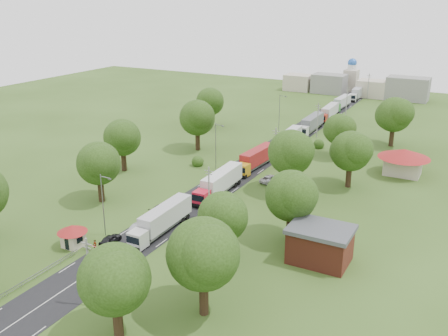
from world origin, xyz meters
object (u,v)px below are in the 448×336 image
Objects in this scene: info_sign at (297,139)px; truck_0 at (162,220)px; car_lane_front at (110,239)px; car_lane_mid at (139,228)px; boom_barrier at (104,250)px; guard_booth at (73,233)px; pedestrian_near at (95,246)px.

info_sign is 50.01m from truck_0.
car_lane_front is 0.95× the size of car_lane_mid.
boom_barrier is 5.98m from guard_booth.
car_lane_mid is at bearing 56.65° from guard_booth.
truck_0 reaches higher than car_lane_front.
truck_0 reaches higher than boom_barrier.
info_sign is at bearing 83.76° from boom_barrier.
info_sign reaches higher than car_lane_mid.
truck_0 is at bearing -126.94° from car_lane_front.
car_lane_front is (4.20, 3.23, -1.47)m from guard_booth.
truck_0 is 3.89m from car_lane_mid.
guard_booth is at bearing 34.41° from car_lane_front.
car_lane_front is at bearing 78.83° from pedestrian_near.
car_lane_front is at bearing 74.83° from car_lane_mid.
info_sign is 1.01× the size of car_lane_front.
guard_booth is 1.09× the size of car_lane_front.
boom_barrier is at bearing 0.01° from guard_booth.
car_lane_mid is (-6.81, -51.51, -2.30)m from info_sign.
boom_barrier is 5.48× the size of pedestrian_near.
pedestrian_near reaches higher than car_lane_mid.
pedestrian_near is at bearing -98.32° from info_sign.
guard_booth is at bearing -179.99° from boom_barrier.
truck_0 is (2.97, 10.13, 1.22)m from boom_barrier.
car_lane_front is (-8.20, -56.77, -2.31)m from info_sign.
boom_barrier is 60.39m from info_sign.
boom_barrier is 3.63m from car_lane_front.
guard_booth is 13.43m from truck_0.
info_sign is 52.01m from car_lane_mid.
pedestrian_near is (3.70, 0.50, -1.32)m from guard_booth.
truck_0 is 8.42m from car_lane_front.
guard_booth reaches higher than car_lane_front.
boom_barrier is at bearing -96.24° from info_sign.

